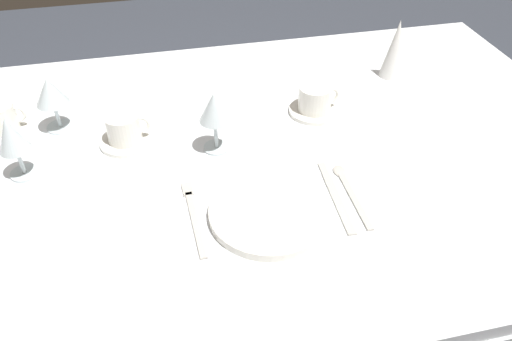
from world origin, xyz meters
The scene contains 16 objects.
ground_plane centered at (0.00, 0.00, 0.00)m, with size 6.00×6.00×0.00m, color #383D47.
dining_table centered at (0.00, 0.00, 0.66)m, with size 1.80×1.11×0.74m.
dinner_plate centered at (0.02, -0.22, 0.75)m, with size 0.24×0.24×0.02m, color white.
fork_outer centered at (-0.13, -0.19, 0.74)m, with size 0.03×0.22×0.00m.
dinner_knife centered at (0.17, -0.21, 0.74)m, with size 0.03×0.22×0.00m.
spoon_soup centered at (0.21, -0.18, 0.74)m, with size 0.03×0.20×0.01m.
saucer_left centered at (-0.25, 0.09, 0.74)m, with size 0.12×0.12×0.01m, color white.
coffee_cup_left centered at (-0.25, 0.09, 0.78)m, with size 0.10×0.08×0.07m.
saucer_right centered at (-0.55, 0.20, 0.74)m, with size 0.14×0.14×0.01m, color white.
coffee_cup_right centered at (-0.54, 0.20, 0.78)m, with size 0.10×0.08×0.07m.
saucer_far centered at (0.22, 0.12, 0.74)m, with size 0.13×0.13×0.01m, color white.
coffee_cup_far centered at (0.22, 0.12, 0.78)m, with size 0.11×0.08×0.06m.
wine_glass_centre centered at (-0.05, 0.02, 0.85)m, with size 0.07×0.07×0.15m.
wine_glass_left centered at (-0.41, 0.19, 0.84)m, with size 0.08×0.08×0.14m.
wine_glass_right centered at (-0.47, 0.02, 0.84)m, with size 0.07×0.07×0.15m.
napkin_folded centered at (0.50, 0.25, 0.82)m, with size 0.07×0.07×0.17m, color white.
Camera 1 is at (-0.16, -0.90, 1.45)m, focal length 34.73 mm.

